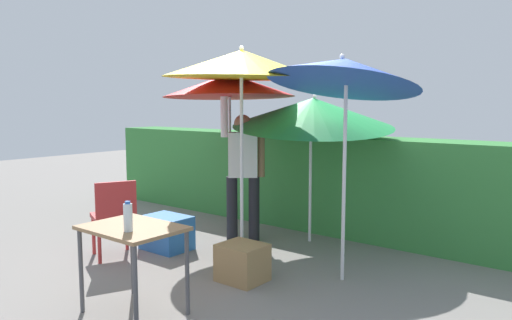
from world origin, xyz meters
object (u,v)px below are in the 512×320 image
at_px(umbrella_navy, 229,86).
at_px(umbrella_orange, 344,72).
at_px(crate_cardboard, 242,263).
at_px(bottle_water, 128,217).
at_px(cooler_box, 167,233).
at_px(umbrella_rainbow, 241,64).
at_px(person_vendor, 243,168).
at_px(chair_plastic, 114,214).
at_px(umbrella_yellow, 313,112).
at_px(folding_table, 133,237).

bearing_deg(umbrella_navy, umbrella_orange, -14.13).
xyz_separation_m(umbrella_navy, crate_cardboard, (1.16, -1.12, -1.78)).
xyz_separation_m(umbrella_navy, bottle_water, (1.05, -2.37, -1.11)).
bearing_deg(bottle_water, cooler_box, 130.69).
height_order(umbrella_orange, cooler_box, umbrella_orange).
distance_m(umbrella_rainbow, bottle_water, 2.18).
height_order(umbrella_orange, crate_cardboard, umbrella_orange).
bearing_deg(bottle_water, person_vendor, 109.25).
relative_size(person_vendor, chair_plastic, 2.11).
xyz_separation_m(umbrella_rainbow, bottle_water, (0.30, -1.73, -1.30)).
height_order(umbrella_orange, person_vendor, umbrella_orange).
height_order(chair_plastic, cooler_box, chair_plastic).
bearing_deg(crate_cardboard, cooler_box, 170.05).
distance_m(umbrella_navy, bottle_water, 2.82).
relative_size(umbrella_yellow, chair_plastic, 2.28).
distance_m(umbrella_yellow, person_vendor, 1.11).
bearing_deg(crate_cardboard, umbrella_navy, 136.02).
bearing_deg(bottle_water, umbrella_orange, 66.35).
bearing_deg(umbrella_yellow, umbrella_orange, -45.70).
bearing_deg(crate_cardboard, umbrella_yellow, 97.95).
bearing_deg(cooler_box, person_vendor, 62.03).
bearing_deg(umbrella_rainbow, crate_cardboard, -49.47).
distance_m(cooler_box, bottle_water, 2.08).
bearing_deg(person_vendor, bottle_water, -70.75).
xyz_separation_m(chair_plastic, cooler_box, (0.19, 0.59, -0.31)).
bearing_deg(umbrella_yellow, bottle_water, -87.58).
height_order(chair_plastic, crate_cardboard, chair_plastic).
distance_m(folding_table, bottle_water, 0.26).
relative_size(umbrella_rainbow, person_vendor, 1.25).
xyz_separation_m(umbrella_orange, cooler_box, (-2.12, -0.40, -1.83)).
distance_m(umbrella_orange, bottle_water, 2.38).
xyz_separation_m(umbrella_orange, person_vendor, (-1.66, 0.47, -1.09)).
bearing_deg(umbrella_orange, umbrella_navy, 165.87).
relative_size(person_vendor, folding_table, 2.35).
relative_size(umbrella_rainbow, umbrella_orange, 1.01).
xyz_separation_m(umbrella_orange, bottle_water, (-0.83, -1.90, -1.18)).
xyz_separation_m(umbrella_orange, umbrella_navy, (-1.89, 0.47, -0.07)).
bearing_deg(crate_cardboard, umbrella_rainbow, 130.53).
bearing_deg(umbrella_orange, person_vendor, 164.16).
bearing_deg(umbrella_yellow, crate_cardboard, -82.05).
bearing_deg(umbrella_navy, chair_plastic, -106.26).
relative_size(umbrella_rainbow, folding_table, 2.93).
bearing_deg(umbrella_rainbow, umbrella_navy, 139.46).
relative_size(person_vendor, bottle_water, 7.83).
height_order(umbrella_orange, chair_plastic, umbrella_orange).
xyz_separation_m(umbrella_rainbow, chair_plastic, (-1.18, -0.82, -1.64)).
distance_m(umbrella_navy, cooler_box, 1.98).
distance_m(umbrella_navy, person_vendor, 1.05).
bearing_deg(chair_plastic, crate_cardboard, 12.31).
height_order(umbrella_yellow, folding_table, umbrella_yellow).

